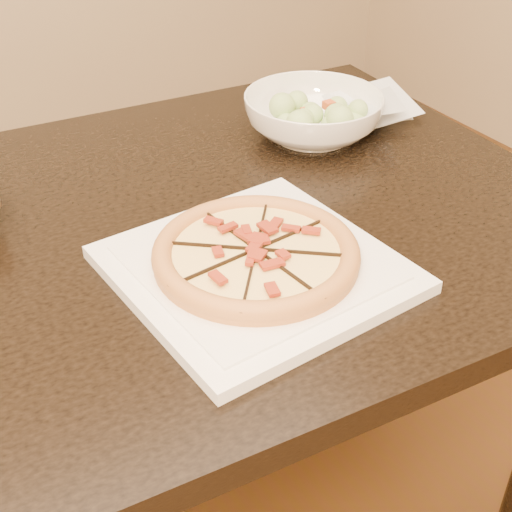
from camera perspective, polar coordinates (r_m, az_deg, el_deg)
The scene contains 6 objects.
dining_table at distance 1.10m, azimuth -9.88°, elevation -2.88°, with size 1.40×0.93×0.75m.
plate at distance 0.93m, azimuth -0.00°, elevation -0.98°, with size 0.37×0.37×0.02m.
pizza at distance 0.92m, azimuth -0.00°, elevation 0.20°, with size 0.27×0.27×0.03m.
salad_bowl at distance 1.30m, azimuth 4.58°, elevation 11.10°, with size 0.25×0.25×0.08m, color white.
salad at distance 1.27m, azimuth 4.73°, elevation 13.40°, with size 0.12×0.12×0.04m.
cling_film at distance 1.38m, azimuth 9.16°, elevation 11.67°, with size 0.17×0.14×0.05m, color silver, non-canonical shape.
Camera 1 is at (-0.26, -0.77, 1.30)m, focal length 50.00 mm.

